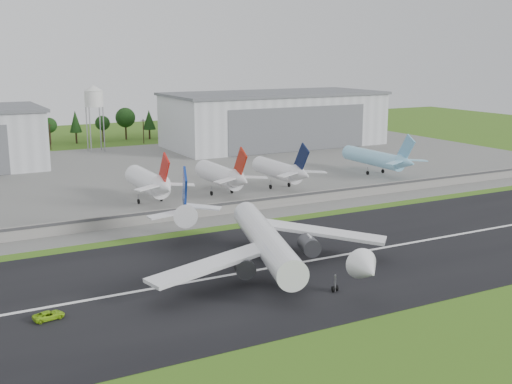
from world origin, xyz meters
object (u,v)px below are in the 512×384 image
parked_jet_skyblue (378,158)px  parked_jet_red_b (223,176)px  ground_vehicle (49,315)px  parked_jet_navy (282,170)px  main_airliner (267,247)px  parked_jet_red_a (151,182)px

parked_jet_skyblue → parked_jet_red_b: bearing=-175.6°
ground_vehicle → parked_jet_navy: parked_jet_navy is taller
main_airliner → parked_jet_red_a: bearing=-72.0°
ground_vehicle → parked_jet_red_a: parked_jet_red_a is taller
ground_vehicle → parked_jet_skyblue: size_ratio=0.14×
parked_jet_red_b → parked_jet_skyblue: bearing=4.4°
ground_vehicle → parked_jet_skyblue: parked_jet_skyblue is taller
parked_jet_red_a → parked_jet_red_b: parked_jet_red_a is taller
parked_jet_red_b → parked_jet_navy: 20.95m
ground_vehicle → parked_jet_navy: (86.93, 72.00, 5.31)m
parked_jet_navy → parked_jet_skyblue: parked_jet_navy is taller
main_airliner → parked_jet_red_b: size_ratio=1.86×
parked_jet_red_b → parked_jet_skyblue: size_ratio=0.84×
parked_jet_red_a → parked_jet_navy: bearing=-0.0°
parked_jet_red_b → main_airliner: bearing=-108.0°
parked_jet_navy → parked_jet_red_a: bearing=180.0°
ground_vehicle → parked_jet_navy: 113.00m
main_airliner → parked_jet_red_a: (-1.61, 67.01, 1.50)m
parked_jet_red_a → parked_jet_navy: 44.32m
parked_jet_red_b → parked_jet_red_a: bearing=180.0°
parked_jet_navy → parked_jet_skyblue: bearing=6.6°
main_airliner → parked_jet_skyblue: size_ratio=1.56×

